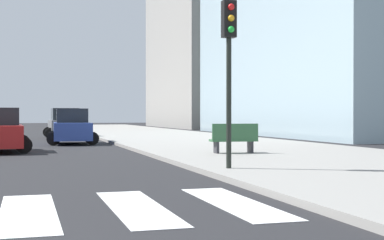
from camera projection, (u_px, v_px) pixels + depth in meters
The scene contains 6 objects.
sidewalk_kerb_east at pixel (232, 147), 27.30m from camera, with size 10.00×120.00×0.15m, color gray.
parking_garage_concrete at pixel (232, 49), 74.46m from camera, with size 18.00×24.00×20.59m, color gray.
car_blue_fourth at pixel (72, 127), 31.17m from camera, with size 2.84×4.43×1.95m.
car_gray_sixth at pixel (65, 124), 39.12m from camera, with size 2.93×4.64×2.06m.
traffic_light_near_corner at pixel (229, 50), 15.36m from camera, with size 0.36×0.41×4.55m.
park_bench at pixel (234, 139), 21.51m from camera, with size 1.83×0.67×1.12m.
Camera 1 is at (2.67, -5.64, 1.60)m, focal length 53.06 mm.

